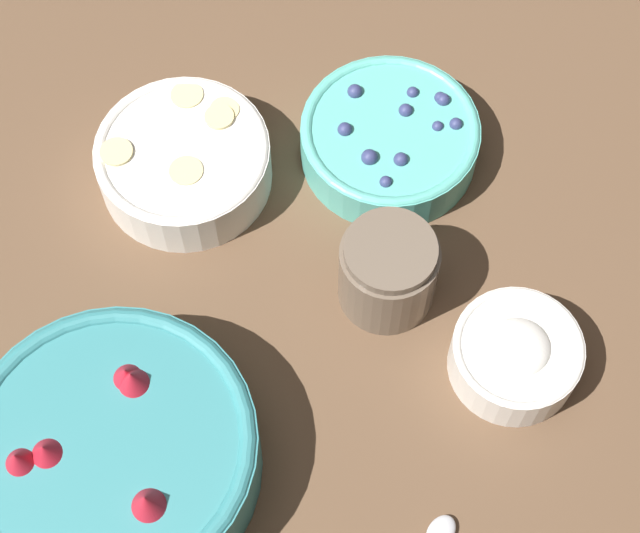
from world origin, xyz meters
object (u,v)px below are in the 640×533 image
(bowl_cream, at_px, (516,354))
(bowl_bananas, at_px, (184,160))
(bowl_strawberries, at_px, (114,453))
(jar_chocolate, at_px, (388,272))
(bowl_blueberries, at_px, (390,138))

(bowl_cream, bearing_deg, bowl_bananas, -35.20)
(bowl_strawberries, height_order, jar_chocolate, bowl_strawberries)
(bowl_blueberries, relative_size, bowl_cream, 1.51)
(bowl_blueberries, bearing_deg, bowl_cream, 112.77)
(bowl_blueberries, distance_m, jar_chocolate, 0.15)
(bowl_strawberries, xyz_separation_m, bowl_cream, (-0.35, -0.08, -0.01))
(jar_chocolate, bearing_deg, bowl_strawberries, 34.08)
(bowl_cream, bearing_deg, bowl_strawberries, 13.36)
(bowl_strawberries, height_order, bowl_cream, bowl_strawberries)
(bowl_bananas, distance_m, jar_chocolate, 0.23)
(bowl_strawberries, bearing_deg, bowl_blueberries, -128.58)
(bowl_strawberries, distance_m, bowl_bananas, 0.30)
(bowl_blueberries, bearing_deg, bowl_strawberries, 51.42)
(bowl_bananas, height_order, bowl_cream, bowl_cream)
(bowl_bananas, bearing_deg, jar_chocolate, 145.17)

